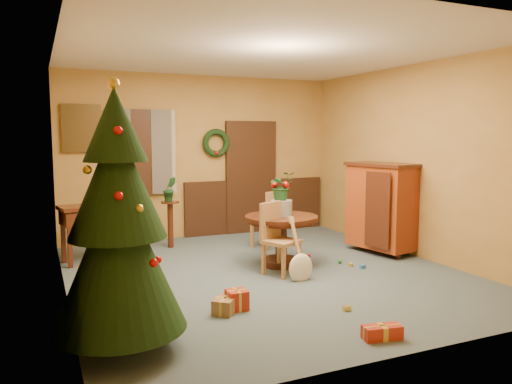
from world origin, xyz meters
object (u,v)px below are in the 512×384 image
writing_desk (94,219)px  sideboard (381,205)px  chair_near (277,236)px  christmas_tree (118,225)px  dining_table (281,231)px

writing_desk → sideboard: sideboard is taller
chair_near → sideboard: (2.02, 0.42, 0.24)m
christmas_tree → sideboard: bearing=25.4°
christmas_tree → sideboard: 4.77m
sideboard → chair_near: bearing=-168.2°
chair_near → writing_desk: bearing=142.3°
chair_near → sideboard: 2.08m
sideboard → writing_desk: bearing=163.4°
christmas_tree → dining_table: bearing=38.2°
chair_near → sideboard: size_ratio=0.68×
writing_desk → sideboard: 4.35m
dining_table → sideboard: 1.79m
dining_table → sideboard: size_ratio=0.73×
christmas_tree → writing_desk: (0.13, 3.29, -0.46)m
dining_table → sideboard: bearing=2.0°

